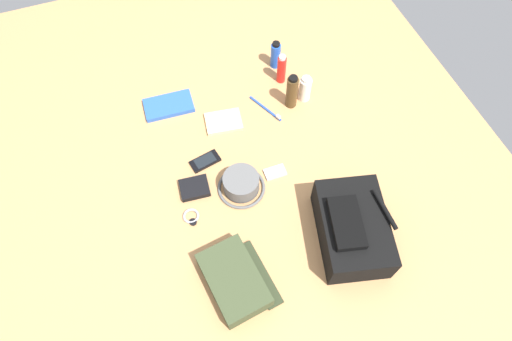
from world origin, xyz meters
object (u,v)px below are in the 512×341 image
toiletry_pouch (235,280)px  sunscreen_spray (281,69)px  cologne_bottle (292,92)px  notepad (224,122)px  deodorant_spray (276,55)px  toothpaste_tube (305,89)px  media_player (275,172)px  bucket_hat (241,184)px  wallet (195,188)px  cell_phone (205,161)px  wristwatch (191,217)px  backpack (352,228)px  toothbrush (267,109)px  paperback_novel (169,106)px

toiletry_pouch → sunscreen_spray: size_ratio=1.89×
cologne_bottle → notepad: (-0.01, -0.30, -0.07)m
deodorant_spray → sunscreen_spray: 0.09m
toiletry_pouch → deodorant_spray: (-0.89, 0.50, 0.03)m
toothpaste_tube → cologne_bottle: size_ratio=0.74×
sunscreen_spray → media_player: sunscreen_spray is taller
bucket_hat → wallet: (-0.06, -0.17, -0.02)m
deodorant_spray → wallet: 0.72m
cell_phone → wallet: wallet is taller
bucket_hat → wallet: bucket_hat is taller
deodorant_spray → wristwatch: size_ratio=1.93×
toothpaste_tube → cell_phone: size_ratio=0.99×
bucket_hat → toothpaste_tube: 0.52m
cell_phone → notepad: (-0.16, 0.13, 0.00)m
backpack → sunscreen_spray: size_ratio=2.58×
toothpaste_tube → toothbrush: 0.18m
deodorant_spray → media_player: bearing=-21.5°
backpack → notepad: 0.70m
toiletry_pouch → cell_phone: bearing=175.0°
toothbrush → cologne_bottle: bearing=88.2°
toothpaste_tube → backpack: bearing=-9.1°
deodorant_spray → wallet: (0.49, -0.53, -0.05)m
toiletry_pouch → sunscreen_spray: (-0.80, 0.49, 0.03)m
toothbrush → cell_phone: bearing=-64.3°
cologne_bottle → wristwatch: cologne_bottle is taller
sunscreen_spray → paperback_novel: 0.52m
toiletry_pouch → media_player: (-0.36, 0.29, -0.03)m
paperback_novel → wristwatch: size_ratio=3.01×
sunscreen_spray → toothpaste_tube: size_ratio=1.19×
bucket_hat → deodorant_spray: bearing=147.1°
wristwatch → paperback_novel: bearing=174.5°
cell_phone → wristwatch: 0.25m
toothpaste_tube → paperback_novel: size_ratio=0.59×
wallet → toothbrush: bearing=128.7°
paperback_novel → notepad: (0.16, 0.20, -0.00)m
backpack → cell_phone: (-0.48, -0.40, -0.07)m
toiletry_pouch → toothpaste_tube: bearing=140.9°
media_player → sunscreen_spray: bearing=155.5°
deodorant_spray → notepad: size_ratio=0.91×
backpack → deodorant_spray: 0.87m
backpack → toiletry_pouch: backpack is taller
cell_phone → media_player: 0.28m
toiletry_pouch → sunscreen_spray: 0.94m
bucket_hat → cell_phone: bucket_hat is taller
toothpaste_tube → cologne_bottle: (0.01, -0.07, 0.02)m
cell_phone → wallet: (0.11, -0.07, 0.01)m
deodorant_spray → sunscreen_spray: bearing=-5.4°
media_player → deodorant_spray: bearing=158.5°
bucket_hat → cell_phone: size_ratio=1.45×
deodorant_spray → cell_phone: (0.39, -0.45, -0.06)m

